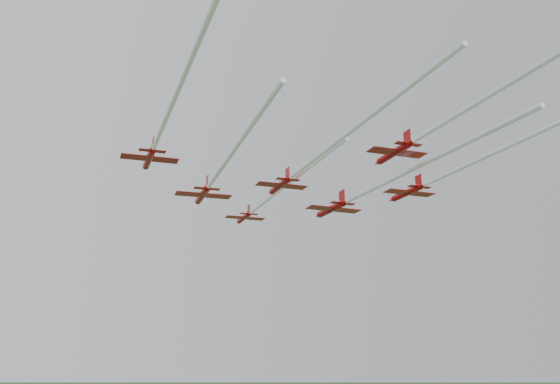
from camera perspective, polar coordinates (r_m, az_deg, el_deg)
jet_lead at (r=112.56m, az=-1.40°, el=-0.89°), size 19.44×51.52×2.35m
jet_row2_left at (r=95.53m, az=-5.88°, el=1.48°), size 21.31×50.14×2.82m
jet_row2_right at (r=99.95m, az=7.99°, el=0.07°), size 18.48×54.79×2.93m
jet_row3_left at (r=73.46m, az=-10.17°, el=7.10°), size 22.95×60.57×2.40m
jet_row3_mid at (r=85.29m, az=2.98°, el=2.88°), size 18.78×50.87×2.39m
jet_row3_right at (r=94.50m, az=16.06°, el=2.06°), size 19.53×55.18×2.58m
jet_row4_right at (r=77.27m, az=15.13°, el=6.36°), size 18.55×50.58×2.50m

